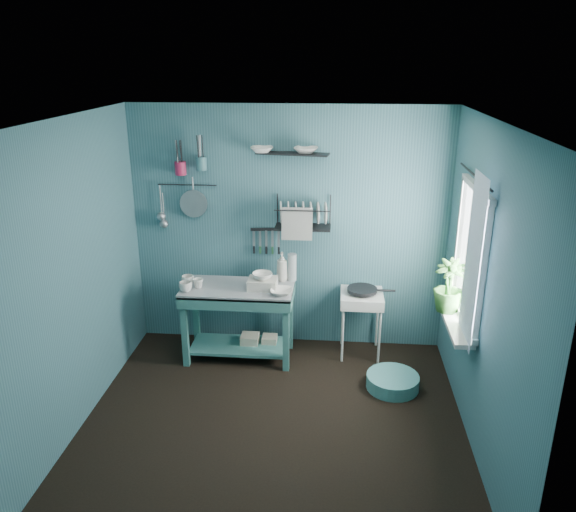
# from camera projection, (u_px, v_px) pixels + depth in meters

# --- Properties ---
(floor) EXTENTS (3.20, 3.20, 0.00)m
(floor) POSITION_uv_depth(u_px,v_px,m) (273.00, 423.00, 4.74)
(floor) COLOR black
(floor) RESTS_ON ground
(ceiling) EXTENTS (3.20, 3.20, 0.00)m
(ceiling) POSITION_uv_depth(u_px,v_px,m) (270.00, 121.00, 3.89)
(ceiling) COLOR silver
(ceiling) RESTS_ON ground
(wall_back) EXTENTS (3.20, 0.00, 3.20)m
(wall_back) POSITION_uv_depth(u_px,v_px,m) (289.00, 230.00, 5.72)
(wall_back) COLOR #34606A
(wall_back) RESTS_ON ground
(wall_front) EXTENTS (3.20, 0.00, 3.20)m
(wall_front) POSITION_uv_depth(u_px,v_px,m) (238.00, 399.00, 2.91)
(wall_front) COLOR #34606A
(wall_front) RESTS_ON ground
(wall_left) EXTENTS (0.00, 3.00, 3.00)m
(wall_left) POSITION_uv_depth(u_px,v_px,m) (72.00, 280.00, 4.45)
(wall_left) COLOR #34606A
(wall_left) RESTS_ON ground
(wall_right) EXTENTS (0.00, 3.00, 3.00)m
(wall_right) POSITION_uv_depth(u_px,v_px,m) (485.00, 294.00, 4.18)
(wall_right) COLOR #34606A
(wall_right) RESTS_ON ground
(work_counter) EXTENTS (1.16, 0.70, 0.78)m
(work_counter) POSITION_uv_depth(u_px,v_px,m) (239.00, 322.00, 5.66)
(work_counter) COLOR #387671
(work_counter) RESTS_ON floor
(mug_left) EXTENTS (0.12, 0.12, 0.10)m
(mug_left) POSITION_uv_depth(u_px,v_px,m) (186.00, 287.00, 5.41)
(mug_left) COLOR silver
(mug_left) RESTS_ON work_counter
(mug_mid) EXTENTS (0.14, 0.14, 0.09)m
(mug_mid) POSITION_uv_depth(u_px,v_px,m) (198.00, 283.00, 5.49)
(mug_mid) COLOR silver
(mug_mid) RESTS_ON work_counter
(mug_right) EXTENTS (0.17, 0.17, 0.10)m
(mug_right) POSITION_uv_depth(u_px,v_px,m) (188.00, 280.00, 5.56)
(mug_right) COLOR silver
(mug_right) RESTS_ON work_counter
(wash_tub) EXTENTS (0.28, 0.22, 0.10)m
(wash_tub) POSITION_uv_depth(u_px,v_px,m) (263.00, 284.00, 5.48)
(wash_tub) COLOR beige
(wash_tub) RESTS_ON work_counter
(tub_bowl) EXTENTS (0.20, 0.19, 0.06)m
(tub_bowl) POSITION_uv_depth(u_px,v_px,m) (262.00, 276.00, 5.45)
(tub_bowl) COLOR silver
(tub_bowl) RESTS_ON wash_tub
(soap_bottle) EXTENTS (0.11, 0.12, 0.30)m
(soap_bottle) POSITION_uv_depth(u_px,v_px,m) (282.00, 267.00, 5.63)
(soap_bottle) COLOR beige
(soap_bottle) RESTS_ON work_counter
(water_bottle) EXTENTS (0.09, 0.09, 0.28)m
(water_bottle) POSITION_uv_depth(u_px,v_px,m) (292.00, 267.00, 5.65)
(water_bottle) COLOR #A4B2B7
(water_bottle) RESTS_ON work_counter
(counter_bowl) EXTENTS (0.22, 0.22, 0.05)m
(counter_bowl) POSITION_uv_depth(u_px,v_px,m) (282.00, 292.00, 5.34)
(counter_bowl) COLOR silver
(counter_bowl) RESTS_ON work_counter
(hotplate_stand) EXTENTS (0.46, 0.46, 0.68)m
(hotplate_stand) POSITION_uv_depth(u_px,v_px,m) (360.00, 324.00, 5.74)
(hotplate_stand) COLOR silver
(hotplate_stand) RESTS_ON floor
(frying_pan) EXTENTS (0.30, 0.30, 0.03)m
(frying_pan) POSITION_uv_depth(u_px,v_px,m) (362.00, 290.00, 5.61)
(frying_pan) COLOR black
(frying_pan) RESTS_ON hotplate_stand
(knife_strip) EXTENTS (0.32, 0.06, 0.03)m
(knife_strip) POSITION_uv_depth(u_px,v_px,m) (266.00, 229.00, 5.71)
(knife_strip) COLOR black
(knife_strip) RESTS_ON wall_back
(dish_rack) EXTENTS (0.56, 0.25, 0.32)m
(dish_rack) POSITION_uv_depth(u_px,v_px,m) (303.00, 213.00, 5.51)
(dish_rack) COLOR black
(dish_rack) RESTS_ON wall_back
(upper_shelf) EXTENTS (0.72, 0.28, 0.01)m
(upper_shelf) POSITION_uv_depth(u_px,v_px,m) (293.00, 154.00, 5.35)
(upper_shelf) COLOR black
(upper_shelf) RESTS_ON wall_back
(shelf_bowl_left) EXTENTS (0.24, 0.24, 0.05)m
(shelf_bowl_left) POSITION_uv_depth(u_px,v_px,m) (262.00, 149.00, 5.36)
(shelf_bowl_left) COLOR silver
(shelf_bowl_left) RESTS_ON upper_shelf
(shelf_bowl_right) EXTENTS (0.26, 0.26, 0.06)m
(shelf_bowl_right) POSITION_uv_depth(u_px,v_px,m) (306.00, 154.00, 5.34)
(shelf_bowl_right) COLOR silver
(shelf_bowl_right) RESTS_ON upper_shelf
(utensil_cup_magenta) EXTENTS (0.11, 0.11, 0.13)m
(utensil_cup_magenta) POSITION_uv_depth(u_px,v_px,m) (180.00, 168.00, 5.52)
(utensil_cup_magenta) COLOR #A41E43
(utensil_cup_magenta) RESTS_ON wall_back
(utensil_cup_teal) EXTENTS (0.11, 0.11, 0.13)m
(utensil_cup_teal) POSITION_uv_depth(u_px,v_px,m) (201.00, 163.00, 5.49)
(utensil_cup_teal) COLOR #386E76
(utensil_cup_teal) RESTS_ON wall_back
(colander) EXTENTS (0.28, 0.03, 0.28)m
(colander) POSITION_uv_depth(u_px,v_px,m) (194.00, 204.00, 5.66)
(colander) COLOR #9B9EA2
(colander) RESTS_ON wall_back
(ladle_outer) EXTENTS (0.01, 0.01, 0.30)m
(ladle_outer) POSITION_uv_depth(u_px,v_px,m) (161.00, 200.00, 5.69)
(ladle_outer) COLOR #9B9EA2
(ladle_outer) RESTS_ON wall_back
(ladle_inner) EXTENTS (0.01, 0.01, 0.30)m
(ladle_inner) POSITION_uv_depth(u_px,v_px,m) (163.00, 207.00, 5.72)
(ladle_inner) COLOR #9B9EA2
(ladle_inner) RESTS_ON wall_back
(hook_rail) EXTENTS (0.60, 0.01, 0.01)m
(hook_rail) POSITION_uv_depth(u_px,v_px,m) (187.00, 185.00, 5.62)
(hook_rail) COLOR black
(hook_rail) RESTS_ON wall_back
(window_glass) EXTENTS (0.00, 1.10, 1.10)m
(window_glass) POSITION_uv_depth(u_px,v_px,m) (472.00, 255.00, 4.55)
(window_glass) COLOR white
(window_glass) RESTS_ON wall_right
(windowsill) EXTENTS (0.16, 0.95, 0.04)m
(windowsill) POSITION_uv_depth(u_px,v_px,m) (454.00, 320.00, 4.76)
(windowsill) COLOR silver
(windowsill) RESTS_ON wall_right
(curtain) EXTENTS (0.00, 1.35, 1.35)m
(curtain) POSITION_uv_depth(u_px,v_px,m) (472.00, 262.00, 4.26)
(curtain) COLOR white
(curtain) RESTS_ON wall_right
(curtain_rod) EXTENTS (0.02, 1.05, 0.02)m
(curtain_rod) POSITION_uv_depth(u_px,v_px,m) (475.00, 176.00, 4.34)
(curtain_rod) COLOR black
(curtain_rod) RESTS_ON wall_right
(potted_plant) EXTENTS (0.32, 0.32, 0.46)m
(potted_plant) POSITION_uv_depth(u_px,v_px,m) (449.00, 286.00, 4.82)
(potted_plant) COLOR #35702C
(potted_plant) RESTS_ON windowsill
(storage_tin_large) EXTENTS (0.18, 0.18, 0.22)m
(storage_tin_large) POSITION_uv_depth(u_px,v_px,m) (250.00, 345.00, 5.80)
(storage_tin_large) COLOR tan
(storage_tin_large) RESTS_ON floor
(storage_tin_small) EXTENTS (0.15, 0.15, 0.20)m
(storage_tin_small) POSITION_uv_depth(u_px,v_px,m) (270.00, 345.00, 5.81)
(storage_tin_small) COLOR tan
(storage_tin_small) RESTS_ON floor
(floor_basin) EXTENTS (0.49, 0.49, 0.13)m
(floor_basin) POSITION_uv_depth(u_px,v_px,m) (393.00, 382.00, 5.22)
(floor_basin) COLOR teal
(floor_basin) RESTS_ON floor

